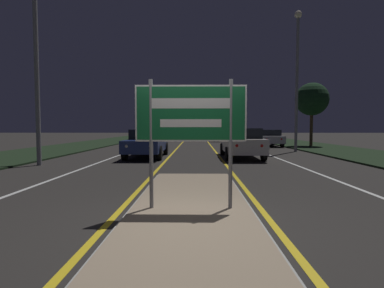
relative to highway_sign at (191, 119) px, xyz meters
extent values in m
plane|color=#282623|center=(0.00, -0.52, -1.71)|extent=(160.00, 160.00, 0.00)
cube|color=#999993|center=(0.00, 0.00, -1.68)|extent=(2.28, 8.08, 0.05)
cube|color=gray|center=(0.00, 0.00, -1.66)|extent=(2.16, 7.96, 0.10)
cube|color=black|center=(-9.50, 19.48, -1.67)|extent=(5.00, 100.00, 0.08)
cube|color=black|center=(9.50, 19.48, -1.67)|extent=(5.00, 100.00, 0.08)
cube|color=gold|center=(-1.33, 24.48, -1.70)|extent=(0.12, 70.00, 0.01)
cube|color=gold|center=(1.33, 24.48, -1.70)|extent=(0.12, 70.00, 0.01)
cube|color=silver|center=(-4.20, 24.48, -1.70)|extent=(0.12, 70.00, 0.01)
cube|color=silver|center=(4.20, 24.48, -1.70)|extent=(0.12, 70.00, 0.01)
cube|color=silver|center=(-7.20, 24.48, -1.70)|extent=(0.10, 70.00, 0.01)
cube|color=silver|center=(7.20, 24.48, -1.70)|extent=(0.10, 70.00, 0.01)
cylinder|color=gray|center=(-0.71, 0.00, -0.45)|extent=(0.07, 0.07, 2.31)
cylinder|color=gray|center=(0.71, 0.00, -0.45)|extent=(0.07, 0.07, 2.31)
cube|color=#146033|center=(0.00, 0.00, 0.10)|extent=(1.98, 0.04, 1.00)
cube|color=white|center=(0.00, -0.02, 0.10)|extent=(1.98, 0.00, 1.00)
cube|color=#146033|center=(0.00, -0.02, 0.10)|extent=(1.92, 0.01, 0.94)
cube|color=white|center=(0.00, -0.02, 0.27)|extent=(1.39, 0.01, 0.18)
cube|color=white|center=(0.00, -0.02, -0.08)|extent=(1.09, 0.01, 0.14)
cylinder|color=gray|center=(-6.35, 6.76, 2.69)|extent=(0.18, 0.18, 8.80)
cylinder|color=gray|center=(6.47, 13.88, 2.53)|extent=(0.18, 0.18, 8.48)
sphere|color=#F9EAC6|center=(6.47, 13.88, 6.90)|extent=(0.46, 0.46, 0.46)
cube|color=silver|center=(2.40, 9.99, -1.04)|extent=(1.75, 4.69, 0.69)
cube|color=black|center=(2.40, 9.71, -0.45)|extent=(1.54, 2.44, 0.49)
sphere|color=red|center=(1.86, 7.67, -0.95)|extent=(0.14, 0.14, 0.14)
sphere|color=red|center=(2.95, 7.67, -0.95)|extent=(0.14, 0.14, 0.14)
cylinder|color=black|center=(1.57, 11.45, -1.38)|extent=(0.22, 0.65, 0.65)
cylinder|color=black|center=(3.24, 11.45, -1.38)|extent=(0.22, 0.65, 0.65)
cylinder|color=black|center=(1.57, 8.54, -1.38)|extent=(0.22, 0.65, 0.65)
cylinder|color=black|center=(3.24, 8.54, -1.38)|extent=(0.22, 0.65, 0.65)
cube|color=#B7B7BC|center=(5.98, 19.64, -1.12)|extent=(1.79, 4.69, 0.58)
cube|color=black|center=(5.98, 19.36, -0.59)|extent=(1.58, 2.44, 0.48)
sphere|color=red|center=(5.43, 17.32, -1.04)|extent=(0.14, 0.14, 0.14)
sphere|color=red|center=(6.54, 17.32, -1.04)|extent=(0.14, 0.14, 0.14)
cylinder|color=black|center=(5.13, 21.10, -1.41)|extent=(0.22, 0.60, 0.60)
cylinder|color=black|center=(6.84, 21.10, -1.41)|extent=(0.22, 0.60, 0.60)
cylinder|color=black|center=(5.13, 18.19, -1.41)|extent=(0.22, 0.60, 0.60)
cylinder|color=black|center=(6.84, 18.19, -1.41)|extent=(0.22, 0.60, 0.60)
cube|color=#4C514C|center=(2.58, 28.32, -1.07)|extent=(1.78, 4.35, 0.64)
cube|color=black|center=(2.58, 28.06, -0.52)|extent=(1.57, 2.26, 0.46)
sphere|color=red|center=(2.03, 26.16, -0.99)|extent=(0.14, 0.14, 0.14)
sphere|color=red|center=(3.13, 26.16, -0.99)|extent=(0.14, 0.14, 0.14)
cylinder|color=black|center=(1.73, 29.67, -1.39)|extent=(0.22, 0.64, 0.64)
cylinder|color=black|center=(3.43, 29.67, -1.39)|extent=(0.22, 0.64, 0.64)
cylinder|color=black|center=(1.73, 26.97, -1.39)|extent=(0.22, 0.64, 0.64)
cylinder|color=black|center=(3.43, 26.97, -1.39)|extent=(0.22, 0.64, 0.64)
cube|color=navy|center=(-2.46, 10.13, -1.06)|extent=(1.72, 4.71, 0.60)
cube|color=black|center=(-2.46, 10.41, -0.51)|extent=(1.51, 2.45, 0.50)
sphere|color=white|center=(-2.99, 7.79, -0.99)|extent=(0.14, 0.14, 0.14)
sphere|color=white|center=(-1.93, 7.79, -0.99)|extent=(0.14, 0.14, 0.14)
cylinder|color=black|center=(-3.28, 8.67, -1.36)|extent=(0.22, 0.70, 0.70)
cylinder|color=black|center=(-1.64, 8.67, -1.36)|extent=(0.22, 0.70, 0.70)
cylinder|color=black|center=(-3.28, 11.59, -1.36)|extent=(0.22, 0.70, 0.70)
cylinder|color=black|center=(-1.64, 11.59, -1.36)|extent=(0.22, 0.70, 0.70)
cylinder|color=#4C3823|center=(9.27, 18.65, -0.07)|extent=(0.24, 0.24, 3.12)
sphere|color=black|center=(9.27, 18.65, 2.08)|extent=(2.59, 2.59, 2.59)
camera|label=1|loc=(0.10, -5.35, -0.15)|focal=28.00mm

